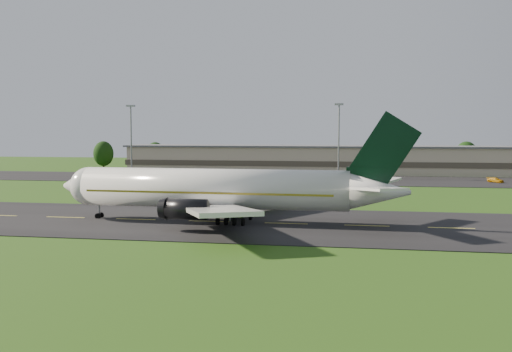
% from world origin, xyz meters
% --- Properties ---
extents(ground, '(360.00, 360.00, 0.00)m').
position_xyz_m(ground, '(0.00, 0.00, 0.00)').
color(ground, '#1C4110').
rests_on(ground, ground).
extents(taxiway, '(220.00, 30.00, 0.10)m').
position_xyz_m(taxiway, '(0.00, 0.00, 0.05)').
color(taxiway, black).
rests_on(taxiway, ground).
extents(apron, '(260.00, 30.00, 0.10)m').
position_xyz_m(apron, '(0.00, 72.00, 0.05)').
color(apron, black).
rests_on(apron, ground).
extents(airliner, '(51.27, 42.17, 15.57)m').
position_xyz_m(airliner, '(-9.46, -0.02, 4.66)').
color(airliner, white).
rests_on(airliner, ground).
extents(terminal, '(145.00, 16.00, 8.40)m').
position_xyz_m(terminal, '(6.40, 96.18, 3.99)').
color(terminal, tan).
rests_on(terminal, ground).
extents(light_mast_west, '(2.40, 1.20, 20.35)m').
position_xyz_m(light_mast_west, '(-55.00, 80.00, 12.74)').
color(light_mast_west, gray).
rests_on(light_mast_west, ground).
extents(light_mast_centre, '(2.40, 1.20, 20.35)m').
position_xyz_m(light_mast_centre, '(5.00, 80.00, 12.74)').
color(light_mast_centre, gray).
rests_on(light_mast_centre, ground).
extents(tree_line, '(197.80, 9.77, 9.75)m').
position_xyz_m(tree_line, '(33.19, 105.99, 4.95)').
color(tree_line, black).
rests_on(tree_line, ground).
extents(service_vehicle_a, '(1.40, 3.42, 1.16)m').
position_xyz_m(service_vehicle_a, '(-34.71, 74.68, 0.68)').
color(service_vehicle_a, '#D99D0C').
rests_on(service_vehicle_a, apron).
extents(service_vehicle_b, '(4.69, 2.18, 1.49)m').
position_xyz_m(service_vehicle_b, '(-21.94, 70.94, 0.84)').
color(service_vehicle_b, maroon).
rests_on(service_vehicle_b, apron).
extents(service_vehicle_c, '(3.83, 5.49, 1.39)m').
position_xyz_m(service_vehicle_c, '(7.24, 73.94, 0.80)').
color(service_vehicle_c, silver).
rests_on(service_vehicle_c, apron).
extents(service_vehicle_d, '(4.10, 4.05, 1.19)m').
position_xyz_m(service_vehicle_d, '(43.90, 70.87, 0.70)').
color(service_vehicle_d, orange).
rests_on(service_vehicle_d, apron).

